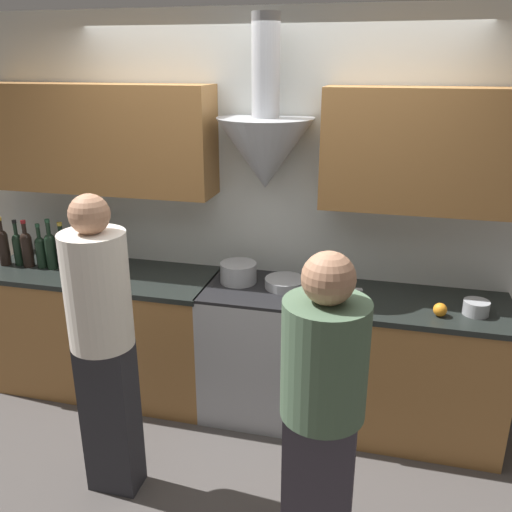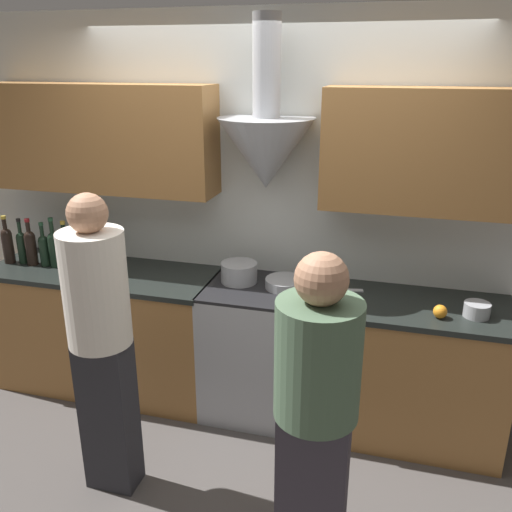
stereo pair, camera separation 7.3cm
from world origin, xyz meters
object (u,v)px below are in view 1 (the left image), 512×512
(stock_pot, at_px, (238,272))
(mixing_bowl, at_px, (285,283))
(wine_bottle_3, at_px, (41,250))
(wine_bottle_4, at_px, (51,249))
(wine_bottle_2, at_px, (27,247))
(orange_fruit, at_px, (440,310))
(saucepan, at_px, (476,308))
(stove_range, at_px, (260,349))
(wine_bottle_5, at_px, (63,251))
(wine_bottle_0, at_px, (3,245))
(person_foreground_left, at_px, (102,337))
(wine_bottle_7, at_px, (88,254))
(wine_bottle_6, at_px, (77,253))
(person_foreground_right, at_px, (322,413))
(wine_bottle_1, at_px, (18,247))

(stock_pot, height_order, mixing_bowl, stock_pot)
(wine_bottle_3, height_order, wine_bottle_4, wine_bottle_4)
(wine_bottle_2, bearing_deg, stock_pot, 3.05)
(wine_bottle_4, height_order, stock_pot, wine_bottle_4)
(orange_fruit, distance_m, saucepan, 0.21)
(stove_range, relative_size, wine_bottle_4, 2.54)
(wine_bottle_3, relative_size, orange_fruit, 4.06)
(wine_bottle_2, relative_size, wine_bottle_5, 0.99)
(wine_bottle_0, bearing_deg, mixing_bowl, 2.16)
(wine_bottle_0, height_order, person_foreground_left, person_foreground_left)
(wine_bottle_7, relative_size, stock_pot, 1.46)
(wine_bottle_3, bearing_deg, wine_bottle_4, -1.99)
(wine_bottle_3, bearing_deg, wine_bottle_0, -175.93)
(wine_bottle_4, bearing_deg, wine_bottle_3, 178.01)
(wine_bottle_0, distance_m, wine_bottle_6, 0.57)
(stock_pot, distance_m, orange_fruit, 1.27)
(wine_bottle_5, bearing_deg, person_foreground_right, -30.79)
(wine_bottle_6, height_order, orange_fruit, wine_bottle_6)
(stove_range, xyz_separation_m, orange_fruit, (1.10, -0.16, 0.49))
(wine_bottle_1, height_order, person_foreground_right, person_foreground_right)
(wine_bottle_5, distance_m, wine_bottle_6, 0.11)
(wine_bottle_6, bearing_deg, stock_pot, 3.64)
(wine_bottle_2, xyz_separation_m, mixing_bowl, (1.84, 0.07, -0.11))
(wine_bottle_0, distance_m, wine_bottle_1, 0.10)
(wine_bottle_1, bearing_deg, wine_bottle_4, -1.97)
(wine_bottle_6, xyz_separation_m, mixing_bowl, (1.45, 0.06, -0.10))
(stove_range, relative_size, person_foreground_right, 0.57)
(wine_bottle_3, bearing_deg, wine_bottle_1, 178.03)
(wine_bottle_0, relative_size, orange_fruit, 4.46)
(stock_pot, distance_m, person_foreground_left, 1.07)
(wine_bottle_6, xyz_separation_m, person_foreground_left, (0.68, -0.89, -0.09))
(orange_fruit, xyz_separation_m, saucepan, (0.20, 0.07, 0.00))
(orange_fruit, bearing_deg, wine_bottle_6, 176.66)
(wine_bottle_1, xyz_separation_m, wine_bottle_7, (0.56, -0.02, 0.01))
(stove_range, bearing_deg, wine_bottle_0, -178.86)
(wine_bottle_7, xyz_separation_m, mixing_bowl, (1.36, 0.07, -0.11))
(wine_bottle_2, height_order, wine_bottle_4, wine_bottle_4)
(stove_range, distance_m, wine_bottle_5, 1.52)
(person_foreground_right, bearing_deg, person_foreground_left, 166.64)
(wine_bottle_7, bearing_deg, mixing_bowl, 2.98)
(wine_bottle_3, distance_m, orange_fruit, 2.68)
(saucepan, bearing_deg, wine_bottle_0, 179.18)
(person_foreground_right, bearing_deg, saucepan, 56.26)
(wine_bottle_2, relative_size, saucepan, 2.31)
(wine_bottle_2, distance_m, wine_bottle_7, 0.48)
(wine_bottle_6, bearing_deg, wine_bottle_1, 179.20)
(wine_bottle_7, bearing_deg, stock_pot, 4.76)
(wine_bottle_0, distance_m, wine_bottle_3, 0.29)
(stove_range, bearing_deg, wine_bottle_6, -179.24)
(wine_bottle_6, distance_m, person_foreground_right, 2.20)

